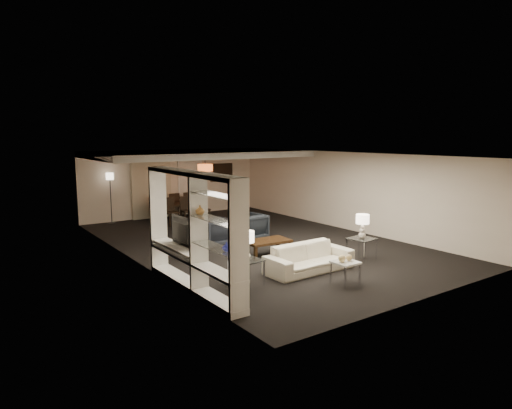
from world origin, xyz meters
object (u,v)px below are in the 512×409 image
Objects in this scene: chair_nm at (188,210)px; dining_table at (180,212)px; television at (179,232)px; chair_fl at (157,207)px; coffee_table at (267,248)px; side_table_right at (362,249)px; floor_lamp at (111,198)px; table_lamp_left at (246,245)px; floor_speaker at (185,239)px; chair_nl at (172,212)px; armchair_right at (249,227)px; chair_fm at (172,205)px; vase_blue at (227,247)px; armchair_left at (213,232)px; marble_table at (345,273)px; chair_fr at (187,204)px; vase_amber at (200,210)px; table_lamp_right at (362,226)px; chair_nr at (203,209)px; sofa at (309,258)px; pendant_light at (205,168)px; side_table_left at (246,272)px.

dining_table is at bearing 94.22° from chair_nm.
television is 1.12× the size of chair_fl.
side_table_right reaches higher than coffee_table.
chair_fl is at bearing -8.00° from floor_lamp.
table_lamp_left is 1.43m from television.
chair_nl is at bearing 57.35° from floor_speaker.
armchair_right is at bearing 108.43° from side_table_right.
coffee_table is 6.33m from chair_fm.
floor_lamp reaches higher than dining_table.
chair_fm is 2.21m from floor_lamp.
floor_lamp is (-2.16, 0.22, 0.41)m from chair_fm.
chair_fm is at bearing 71.27° from vase_blue.
armchair_left reaches higher than marble_table.
vase_blue is 9.58m from chair_fr.
table_lamp_left is at bearing -0.62° from vase_amber.
vase_blue is 9.11m from floor_lamp.
chair_nm is at bearing -108.69° from armchair_left.
floor_lamp is at bearing 77.91° from floor_speaker.
chair_nm reaches higher than marble_table.
armchair_left is at bearing 87.65° from chair_fl.
floor_lamp is at bearing 84.72° from vase_blue.
television is 1.16m from vase_amber.
chair_nr is (-0.82, 6.62, -0.36)m from table_lamp_right.
chair_nl is (1.53, 4.15, -0.05)m from floor_speaker.
side_table_right is at bearing -76.17° from chair_nr.
chair_fl is (-2.02, 7.92, 0.20)m from side_table_right.
armchair_right is at bearing 70.56° from coffee_table.
table_lamp_right is (1.70, 0.00, 0.53)m from sofa.
pendant_light is 1.09× the size of marble_table.
chair_fm reaches higher than marble_table.
dining_table is at bearing 53.65° from floor_speaker.
side_table_left is at bearing -88.68° from floor_lamp.
vase_blue is at bearing -137.10° from coffee_table.
marble_table is 0.51× the size of chair_fm.
sofa reaches higher than coffee_table.
table_lamp_right is 0.57× the size of floor_speaker.
vase_amber is at bearing 62.89° from chair_fm.
table_lamp_left reaches higher than chair_fm.
table_lamp_right reaches higher than chair_nl.
floor_speaker is at bearing -113.99° from chair_nl.
armchair_right is 4.05m from table_lamp_left.
vase_blue is at bearing -107.45° from chair_nm.
side_table_left is at bearing -108.39° from dining_table.
vase_amber is 7.62m from chair_nr.
chair_fr is at bearing 69.45° from chair_nm.
chair_fl is (-1.21, 1.48, -1.45)m from pendant_light.
armchair_left is 0.91× the size of chair_nr.
chair_fm is at bearing 86.81° from dining_table.
armchair_right is 1.79× the size of marble_table.
marble_table is 0.51× the size of chair_nm.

